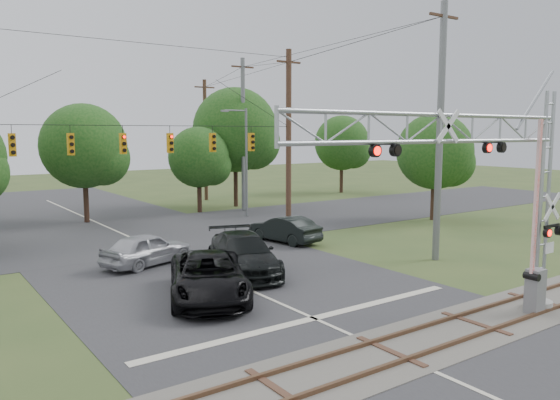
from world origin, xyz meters
TOP-DOWN VIEW (x-y plane):
  - ground at (0.00, 0.00)m, footprint 160.00×160.00m
  - road_main at (0.00, 10.00)m, footprint 14.00×90.00m
  - road_cross at (0.00, 24.00)m, footprint 90.00×12.00m
  - railroad_track at (0.00, 2.00)m, footprint 90.00×3.20m
  - crossing_gantry at (3.75, 1.64)m, footprint 11.99×0.98m
  - traffic_signal_span at (0.91, 20.00)m, footprint 19.34×0.36m
  - pickup_black at (-1.81, 9.65)m, footprint 5.09×6.74m
  - car_dark at (1.21, 12.08)m, footprint 4.26×6.56m
  - sedan_silver at (-1.73, 16.03)m, footprint 4.96×3.26m
  - suv_dark at (6.84, 16.75)m, footprint 2.37×4.80m
  - streetlight at (9.92, 26.12)m, footprint 2.15×0.22m
  - utility_poles at (2.78, 22.74)m, footprint 26.05×28.52m
  - treeline at (-1.40, 32.70)m, footprint 59.57×28.89m

SIDE VIEW (x-z plane):
  - ground at x=0.00m, z-range 0.00..0.00m
  - road_main at x=0.00m, z-range 0.00..0.02m
  - road_cross at x=0.00m, z-range 0.00..0.02m
  - railroad_track at x=0.00m, z-range -0.05..0.11m
  - suv_dark at x=6.84m, z-range 0.00..1.51m
  - sedan_silver at x=-1.73m, z-range 0.00..1.57m
  - pickup_black at x=-1.81m, z-range 0.00..1.70m
  - car_dark at x=1.21m, z-range 0.00..1.77m
  - streetlight at x=9.92m, z-range 0.48..8.52m
  - crossing_gantry at x=3.75m, z-range 0.94..8.64m
  - treeline at x=-1.40m, z-range 0.65..10.71m
  - traffic_signal_span at x=0.91m, z-range 0.00..11.50m
  - utility_poles at x=2.78m, z-range -0.38..12.07m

